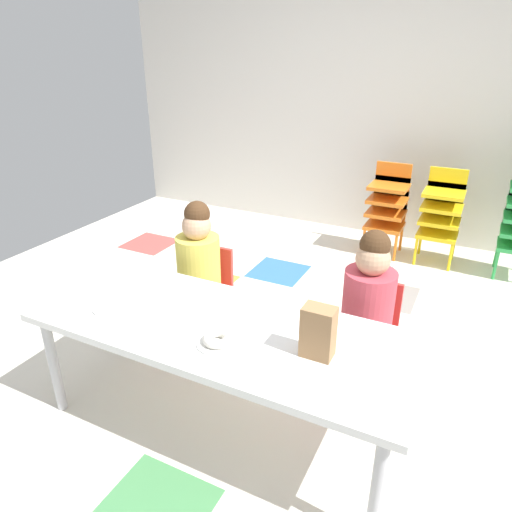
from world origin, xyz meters
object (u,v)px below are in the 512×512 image
kid_chair_yellow_stack (442,211)px  paper_plate_near_edge (218,343)px  seated_child_near_camera (199,261)px  paper_plate_center_table (112,308)px  seated_child_middle_seat (369,299)px  paper_bag_brown (318,332)px  craft_table (221,334)px  kid_chair_orange_stack (388,204)px  donut_powdered_on_plate (218,338)px

kid_chair_yellow_stack → paper_plate_near_edge: size_ratio=4.44×
seated_child_near_camera → paper_plate_center_table: seated_child_near_camera is taller
seated_child_middle_seat → paper_bag_brown: 0.61m
craft_table → paper_plate_near_edge: (0.07, -0.13, 0.05)m
seated_child_middle_seat → kid_chair_orange_stack: bearing=99.1°
paper_plate_near_edge → donut_powdered_on_plate: bearing=0.0°
craft_table → seated_child_middle_seat: bearing=47.2°
kid_chair_orange_stack → seated_child_near_camera: bearing=-110.0°
kid_chair_orange_stack → seated_child_middle_seat: bearing=-80.9°
donut_powdered_on_plate → seated_child_near_camera: bearing=128.1°
craft_table → kid_chair_yellow_stack: bearing=75.1°
seated_child_near_camera → craft_table: bearing=-49.7°
seated_child_near_camera → paper_bag_brown: bearing=-31.9°
paper_bag_brown → paper_plate_near_edge: paper_bag_brown is taller
craft_table → seated_child_middle_seat: 0.78m
paper_bag_brown → donut_powdered_on_plate: paper_bag_brown is taller
seated_child_near_camera → paper_bag_brown: seated_child_near_camera is taller
seated_child_near_camera → donut_powdered_on_plate: (0.55, -0.71, 0.05)m
kid_chair_orange_stack → paper_bag_brown: kid_chair_orange_stack is taller
seated_child_middle_seat → paper_plate_center_table: size_ratio=5.10×
seated_child_near_camera → kid_chair_yellow_stack: (1.16, 1.94, -0.10)m
paper_bag_brown → seated_child_middle_seat: bearing=83.6°
craft_table → paper_bag_brown: paper_bag_brown is taller
paper_plate_center_table → donut_powdered_on_plate: 0.60m
paper_bag_brown → kid_chair_yellow_stack: bearing=85.4°
seated_child_near_camera → paper_bag_brown: (0.95, -0.59, 0.13)m
craft_table → seated_child_near_camera: size_ratio=1.93×
kid_chair_yellow_stack → paper_plate_near_edge: 2.72m
paper_plate_near_edge → paper_plate_center_table: same height
seated_child_middle_seat → kid_chair_yellow_stack: 1.95m
kid_chair_yellow_stack → paper_bag_brown: bearing=-94.6°
kid_chair_yellow_stack → donut_powdered_on_plate: (-0.60, -2.65, 0.15)m
craft_table → paper_plate_center_table: paper_plate_center_table is taller
seated_child_near_camera → kid_chair_orange_stack: size_ratio=1.15×
seated_child_near_camera → donut_powdered_on_plate: bearing=-51.9°
seated_child_middle_seat → kid_chair_orange_stack: (-0.31, 1.94, -0.10)m
kid_chair_yellow_stack → paper_plate_center_table: size_ratio=4.44×
seated_child_near_camera → kid_chair_orange_stack: seated_child_near_camera is taller
seated_child_near_camera → kid_chair_yellow_stack: 2.26m
paper_plate_center_table → craft_table: bearing=11.7°
seated_child_near_camera → kid_chair_orange_stack: (0.71, 1.94, -0.10)m
seated_child_near_camera → kid_chair_orange_stack: bearing=70.0°
kid_chair_yellow_stack → paper_bag_brown: 2.56m
craft_table → paper_plate_center_table: size_ratio=9.85×
seated_child_near_camera → paper_bag_brown: 1.13m
paper_plate_near_edge → seated_child_middle_seat: bearing=56.8°
kid_chair_orange_stack → donut_powdered_on_plate: 2.66m
paper_plate_center_table → donut_powdered_on_plate: bearing=-2.2°
paper_plate_near_edge → seated_child_near_camera: bearing=128.1°
kid_chair_yellow_stack → craft_table: bearing=-104.9°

